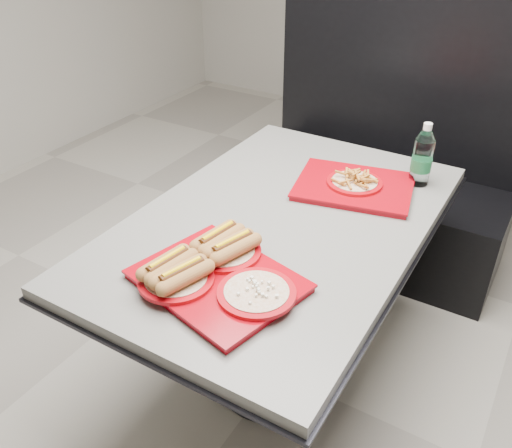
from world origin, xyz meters
The scene contains 6 objects.
ground centered at (0.00, 0.00, 0.00)m, with size 6.00×6.00×0.00m, color #A29E91.
diner_table centered at (0.00, 0.00, 0.58)m, with size 0.92×1.42×0.75m.
booth_bench centered at (0.00, 1.09, 0.40)m, with size 1.30×0.57×1.35m.
tray_near centered at (0.00, -0.39, 0.79)m, with size 0.51×0.44×0.10m.
tray_far centered at (0.13, 0.32, 0.77)m, with size 0.48×0.41×0.08m.
water_bottle centered at (0.32, 0.49, 0.85)m, with size 0.08×0.08×0.24m.
Camera 1 is at (0.73, -1.38, 1.72)m, focal length 38.00 mm.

